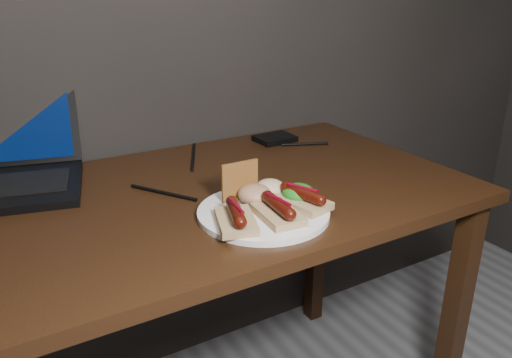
{
  "coord_description": "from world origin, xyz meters",
  "views": [
    {
      "loc": [
        -0.34,
        0.41,
        1.2
      ],
      "look_at": [
        0.14,
        1.23,
        0.82
      ],
      "focal_mm": 35.0,
      "sensor_mm": 36.0,
      "label": 1
    }
  ],
  "objects": [
    {
      "name": "desk",
      "position": [
        0.0,
        1.38,
        0.66
      ],
      "size": [
        1.4,
        0.7,
        0.75
      ],
      "color": "#311B0C",
      "rests_on": "ground"
    },
    {
      "name": "laptop",
      "position": [
        -0.31,
        1.66,
        0.8
      ],
      "size": [
        0.43,
        0.43,
        0.25
      ],
      "color": "black",
      "rests_on": "desk"
    },
    {
      "name": "hard_drive",
      "position": [
        0.43,
        1.63,
        0.76
      ],
      "size": [
        0.12,
        0.09,
        0.02
      ],
      "primitive_type": "cube",
      "rotation": [
        0.0,
        0.0,
        0.04
      ],
      "color": "black",
      "rests_on": "desk"
    },
    {
      "name": "desk_cables",
      "position": [
        0.01,
        1.51,
        0.75
      ],
      "size": [
        1.08,
        0.38,
        0.01
      ],
      "color": "black",
      "rests_on": "desk"
    },
    {
      "name": "plate",
      "position": [
        0.14,
        1.2,
        0.76
      ],
      "size": [
        0.34,
        0.34,
        0.01
      ],
      "primitive_type": "cylinder",
      "rotation": [
        0.0,
        0.0,
        -0.29
      ],
      "color": "white",
      "rests_on": "desk"
    },
    {
      "name": "bread_sausage_left",
      "position": [
        0.06,
        1.17,
        0.78
      ],
      "size": [
        0.1,
        0.13,
        0.04
      ],
      "color": "tan",
      "rests_on": "plate"
    },
    {
      "name": "bread_sausage_center",
      "position": [
        0.14,
        1.16,
        0.78
      ],
      "size": [
        0.08,
        0.12,
        0.04
      ],
      "color": "tan",
      "rests_on": "plate"
    },
    {
      "name": "bread_sausage_right",
      "position": [
        0.22,
        1.18,
        0.78
      ],
      "size": [
        0.09,
        0.13,
        0.04
      ],
      "color": "tan",
      "rests_on": "plate"
    },
    {
      "name": "crispbread",
      "position": [
        0.12,
        1.28,
        0.8
      ],
      "size": [
        0.09,
        0.01,
        0.08
      ],
      "primitive_type": "cube",
      "color": "#A2672C",
      "rests_on": "plate"
    },
    {
      "name": "salad_greens",
      "position": [
        0.22,
        1.2,
        0.78
      ],
      "size": [
        0.07,
        0.07,
        0.04
      ],
      "primitive_type": "ellipsoid",
      "color": "#1C6113",
      "rests_on": "plate"
    },
    {
      "name": "salsa_mound",
      "position": [
        0.14,
        1.25,
        0.78
      ],
      "size": [
        0.07,
        0.07,
        0.04
      ],
      "primitive_type": "ellipsoid",
      "color": "maroon",
      "rests_on": "plate"
    },
    {
      "name": "coleslaw_mound",
      "position": [
        0.19,
        1.26,
        0.78
      ],
      "size": [
        0.06,
        0.06,
        0.04
      ],
      "primitive_type": "ellipsoid",
      "color": "silver",
      "rests_on": "plate"
    }
  ]
}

